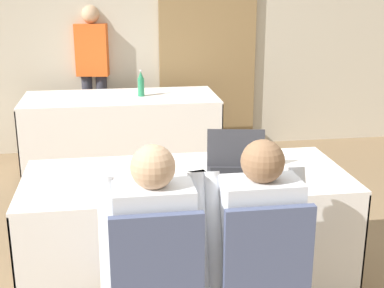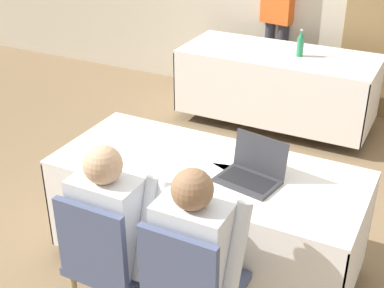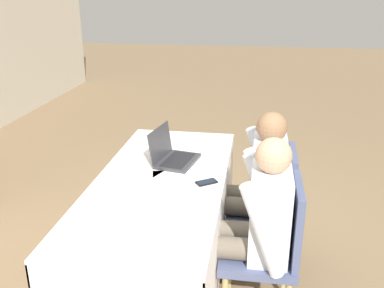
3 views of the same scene
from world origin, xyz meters
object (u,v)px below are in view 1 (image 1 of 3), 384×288
at_px(laptop, 236,166).
at_px(person_red_shirt, 93,69).
at_px(chair_near_right, 260,275).
at_px(person_white_shirt, 255,235).
at_px(cell_phone, 192,194).
at_px(chair_near_left, 156,284).
at_px(person_checkered_shirt, 153,242).
at_px(water_bottle, 141,84).

xyz_separation_m(laptop, person_red_shirt, (-0.88, 3.02, 0.11)).
relative_size(laptop, chair_near_right, 0.43).
bearing_deg(laptop, person_white_shirt, -83.43).
bearing_deg(person_red_shirt, chair_near_right, -66.91).
bearing_deg(cell_phone, chair_near_right, -92.94).
relative_size(chair_near_left, person_red_shirt, 0.56).
height_order(chair_near_right, person_red_shirt, person_red_shirt).
xyz_separation_m(person_white_shirt, person_red_shirt, (-0.84, 3.61, 0.26)).
bearing_deg(laptop, person_red_shirt, 116.84).
height_order(cell_phone, person_checkered_shirt, person_checkered_shirt).
distance_m(chair_near_right, person_red_shirt, 3.82).
bearing_deg(laptop, chair_near_left, -117.17).
distance_m(chair_near_right, person_white_shirt, 0.19).
bearing_deg(chair_near_left, person_white_shirt, -168.25).
distance_m(person_checkered_shirt, person_white_shirt, 0.49).
relative_size(laptop, person_red_shirt, 0.24).
bearing_deg(person_white_shirt, person_red_shirt, -76.92).
distance_m(cell_phone, chair_near_left, 0.55).
bearing_deg(person_checkered_shirt, person_red_shirt, -84.55).
height_order(cell_phone, water_bottle, water_bottle).
bearing_deg(water_bottle, person_white_shirt, -82.71).
relative_size(person_white_shirt, person_red_shirt, 0.73).
xyz_separation_m(cell_phone, chair_near_right, (0.26, -0.42, -0.27)).
height_order(laptop, person_red_shirt, person_red_shirt).
relative_size(water_bottle, person_checkered_shirt, 0.22).
bearing_deg(water_bottle, person_red_shirt, 122.96).
distance_m(laptop, person_white_shirt, 0.61).
relative_size(person_checkered_shirt, person_white_shirt, 1.00).
bearing_deg(chair_near_right, cell_phone, -57.85).
xyz_separation_m(laptop, chair_near_right, (-0.04, -0.69, -0.31)).
bearing_deg(laptop, chair_near_right, -82.83).
bearing_deg(cell_phone, water_bottle, 57.31).
xyz_separation_m(cell_phone, person_white_shirt, (0.26, -0.31, -0.11)).
xyz_separation_m(cell_phone, chair_near_left, (-0.23, -0.42, -0.27)).
bearing_deg(water_bottle, person_checkered_shirt, -92.49).
distance_m(water_bottle, chair_near_right, 3.03).
bearing_deg(cell_phone, laptop, 7.23).
bearing_deg(cell_phone, chair_near_left, -154.34).
relative_size(chair_near_right, person_white_shirt, 0.77).
relative_size(cell_phone, water_bottle, 0.57).
height_order(water_bottle, chair_near_right, water_bottle).
relative_size(chair_near_right, person_checkered_shirt, 0.77).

